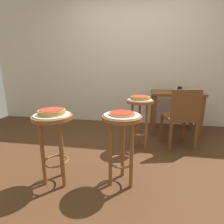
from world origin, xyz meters
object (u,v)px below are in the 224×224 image
object	(u,v)px
stool_middle	(122,135)
serving_plate_leftside	(140,100)
pizza_leftside	(140,98)
serving_plate_middle	(122,115)
serving_plate_foreground	(52,115)
wooden_chair	(181,116)
pizza_foreground	(52,112)
cup_near_edge	(180,89)
stool_leftside	(139,113)
pizza_middle	(122,113)
stool_foreground	(54,134)
dining_table	(175,100)
condiment_shaker	(177,89)

from	to	relation	value
stool_middle	serving_plate_leftside	bearing A→B (deg)	80.06
pizza_leftside	serving_plate_middle	bearing A→B (deg)	-99.94
serving_plate_foreground	wooden_chair	xyz separation A→B (m)	(1.36, 1.05, -0.23)
pizza_foreground	serving_plate_leftside	distance (m)	1.23
stool_middle	cup_near_edge	world-z (taller)	cup_near_edge
stool_middle	pizza_leftside	size ratio (longest dim) A/B	2.65
pizza_foreground	wooden_chair	distance (m)	1.74
stool_leftside	cup_near_edge	size ratio (longest dim) A/B	6.88
pizza_middle	pizza_leftside	bearing A→B (deg)	80.06
cup_near_edge	pizza_foreground	bearing A→B (deg)	-130.72
serving_plate_foreground	serving_plate_middle	bearing A→B (deg)	8.88
pizza_leftside	wooden_chair	xyz separation A→B (m)	(0.57, 0.11, -0.26)
cup_near_edge	stool_foreground	bearing A→B (deg)	-130.72
stool_foreground	wooden_chair	world-z (taller)	wooden_chair
serving_plate_middle	wooden_chair	distance (m)	1.22
dining_table	serving_plate_leftside	bearing A→B (deg)	-127.73
stool_leftside	pizza_leftside	xyz separation A→B (m)	(0.00, 0.00, 0.22)
stool_foreground	stool_leftside	size ratio (longest dim) A/B	1.00
serving_plate_middle	serving_plate_leftside	world-z (taller)	same
pizza_foreground	cup_near_edge	world-z (taller)	cup_near_edge
stool_leftside	stool_foreground	bearing A→B (deg)	-129.65
cup_near_edge	condiment_shaker	world-z (taller)	cup_near_edge
serving_plate_middle	pizza_leftside	world-z (taller)	pizza_leftside
cup_near_edge	serving_plate_foreground	bearing A→B (deg)	-130.72
serving_plate_foreground	serving_plate_middle	xyz separation A→B (m)	(0.64, 0.10, 0.00)
stool_leftside	cup_near_edge	xyz separation A→B (m)	(0.64, 0.71, 0.26)
stool_middle	serving_plate_middle	distance (m)	0.19
serving_plate_foreground	serving_plate_leftside	bearing A→B (deg)	50.35
stool_foreground	stool_leftside	world-z (taller)	same
pizza_leftside	dining_table	distance (m)	1.00
stool_foreground	pizza_foreground	xyz separation A→B (m)	(0.00, 0.00, 0.22)
serving_plate_leftside	condiment_shaker	distance (m)	1.04
serving_plate_middle	condiment_shaker	size ratio (longest dim) A/B	4.29
cup_near_edge	wooden_chair	bearing A→B (deg)	-96.55
stool_middle	pizza_foreground	bearing A→B (deg)	-171.12
cup_near_edge	wooden_chair	size ratio (longest dim) A/B	0.12
stool_middle	condiment_shaker	bearing A→B (deg)	65.22
pizza_middle	wooden_chair	size ratio (longest dim) A/B	0.29
serving_plate_leftside	cup_near_edge	size ratio (longest dim) A/B	3.28
pizza_middle	condiment_shaker	size ratio (longest dim) A/B	3.16
stool_middle	stool_leftside	bearing A→B (deg)	80.06
serving_plate_middle	pizza_middle	world-z (taller)	pizza_middle
stool_leftside	wooden_chair	size ratio (longest dim) A/B	0.82
serving_plate_middle	pizza_middle	bearing A→B (deg)	0.00
stool_middle	cup_near_edge	size ratio (longest dim) A/B	6.88
wooden_chair	condiment_shaker	bearing A→B (deg)	86.07
pizza_leftside	condiment_shaker	world-z (taller)	condiment_shaker
pizza_foreground	stool_middle	world-z (taller)	pizza_foreground
wooden_chair	stool_leftside	bearing A→B (deg)	-169.63
dining_table	pizza_foreground	bearing A→B (deg)	-128.79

